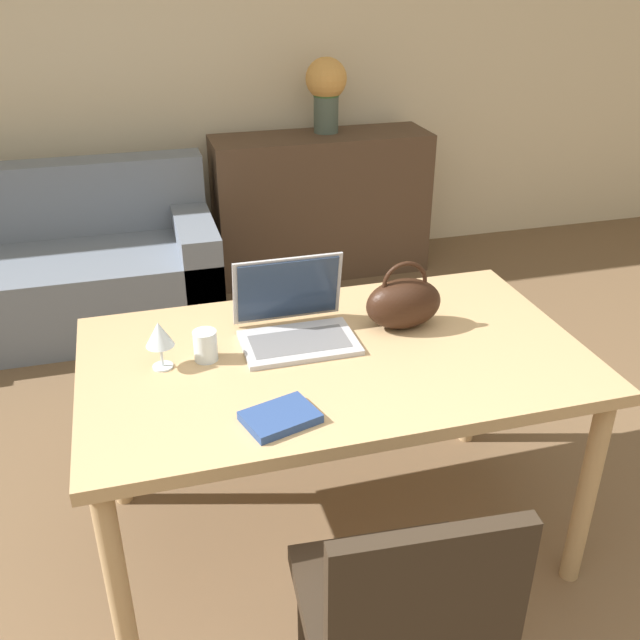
% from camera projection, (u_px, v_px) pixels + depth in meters
% --- Properties ---
extents(wall_back, '(10.00, 0.06, 2.70)m').
position_uv_depth(wall_back, '(182.00, 44.00, 4.08)').
color(wall_back, beige).
rests_on(wall_back, ground_plane).
extents(dining_table, '(1.52, 0.89, 0.74)m').
position_uv_depth(dining_table, '(334.00, 375.00, 2.21)').
color(dining_table, tan).
rests_on(dining_table, ground_plane).
extents(chair, '(0.47, 0.47, 0.87)m').
position_uv_depth(chair, '(404.00, 615.00, 1.61)').
color(chair, '#2D2319').
rests_on(chair, ground_plane).
extents(couch, '(1.86, 0.83, 0.82)m').
position_uv_depth(couch, '(39.00, 276.00, 3.81)').
color(couch, slate).
rests_on(couch, ground_plane).
extents(sideboard, '(1.30, 0.40, 0.86)m').
position_uv_depth(sideboard, '(321.00, 205.00, 4.39)').
color(sideboard, '#4C3828').
rests_on(sideboard, ground_plane).
extents(laptop, '(0.35, 0.29, 0.24)m').
position_uv_depth(laptop, '(294.00, 317.00, 2.24)').
color(laptop, '#ADADB2').
rests_on(laptop, dining_table).
extents(drinking_glass, '(0.07, 0.07, 0.09)m').
position_uv_depth(drinking_glass, '(205.00, 346.00, 2.12)').
color(drinking_glass, silver).
rests_on(drinking_glass, dining_table).
extents(wine_glass, '(0.08, 0.08, 0.15)m').
position_uv_depth(wine_glass, '(159.00, 335.00, 2.05)').
color(wine_glass, silver).
rests_on(wine_glass, dining_table).
extents(handbag, '(0.25, 0.14, 0.23)m').
position_uv_depth(handbag, '(404.00, 303.00, 2.28)').
color(handbag, black).
rests_on(handbag, dining_table).
extents(flower_vase, '(0.24, 0.24, 0.43)m').
position_uv_depth(flower_vase, '(326.00, 87.00, 4.13)').
color(flower_vase, '#47564C').
rests_on(flower_vase, sideboard).
extents(book, '(0.22, 0.18, 0.02)m').
position_uv_depth(book, '(280.00, 417.00, 1.86)').
color(book, navy).
rests_on(book, dining_table).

